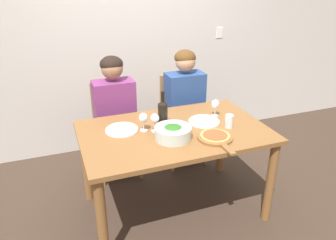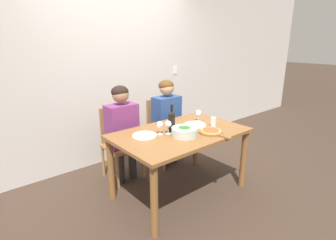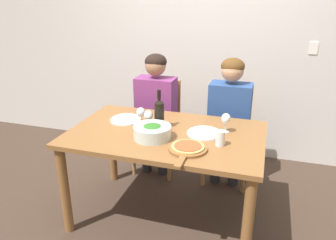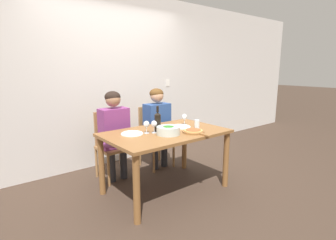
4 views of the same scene
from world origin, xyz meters
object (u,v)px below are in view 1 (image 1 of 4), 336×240
at_px(broccoli_bowl, 173,133).
at_px(wine_bottle, 163,114).
at_px(water_tumbler, 229,121).
at_px(dinner_plate_right, 204,121).
at_px(pizza_on_board, 216,137).
at_px(chair_left, 114,125).
at_px(dinner_plate_left, 122,129).
at_px(chair_right, 181,115).
at_px(person_man, 185,98).
at_px(wine_glass_centre, 155,119).
at_px(wine_glass_right, 215,105).
at_px(person_woman, 115,107).
at_px(wine_glass_left, 143,119).

bearing_deg(broccoli_bowl, wine_bottle, 93.31).
relative_size(wine_bottle, water_tumbler, 2.89).
height_order(dinner_plate_right, pizza_on_board, pizza_on_board).
relative_size(chair_left, dinner_plate_left, 3.59).
bearing_deg(broccoli_bowl, chair_right, 64.16).
height_order(person_man, broccoli_bowl, person_man).
bearing_deg(wine_glass_centre, water_tumbler, -13.26).
bearing_deg(pizza_on_board, dinner_plate_left, 147.98).
distance_m(chair_left, wine_glass_right, 1.08).
xyz_separation_m(chair_right, wine_glass_centre, (-0.54, -0.78, 0.37)).
height_order(person_woman, water_tumbler, person_woman).
distance_m(chair_right, person_woman, 0.77).
bearing_deg(wine_glass_right, water_tumbler, -90.48).
relative_size(dinner_plate_left, wine_glass_left, 1.72).
height_order(dinner_plate_right, wine_glass_right, wine_glass_right).
distance_m(wine_bottle, wine_glass_left, 0.16).
height_order(wine_glass_right, wine_glass_centre, same).
distance_m(wine_glass_left, water_tumbler, 0.69).
xyz_separation_m(broccoli_bowl, water_tumbler, (0.49, 0.02, 0.01)).
bearing_deg(wine_glass_right, dinner_plate_left, -179.97).
bearing_deg(dinner_plate_left, wine_glass_right, 0.03).
distance_m(chair_left, dinner_plate_left, 0.73).
height_order(person_woman, wine_glass_left, person_woman).
distance_m(broccoli_bowl, wine_glass_right, 0.56).
distance_m(chair_left, wine_glass_centre, 0.88).
bearing_deg(broccoli_bowl, wine_glass_centre, 118.99).
height_order(person_woman, dinner_plate_right, person_woman).
bearing_deg(wine_glass_left, wine_bottle, -3.70).
bearing_deg(wine_glass_left, chair_left, 97.57).
distance_m(chair_right, wine_glass_centre, 1.02).
xyz_separation_m(chair_right, wine_glass_left, (-0.62, -0.74, 0.37)).
height_order(person_man, dinner_plate_right, person_man).
relative_size(pizza_on_board, wine_glass_left, 2.68).
xyz_separation_m(wine_glass_left, wine_glass_right, (0.66, 0.06, 0.00)).
bearing_deg(chair_left, wine_glass_left, -82.43).
relative_size(person_man, pizza_on_board, 3.03).
xyz_separation_m(person_man, broccoli_bowl, (-0.46, -0.83, 0.07)).
bearing_deg(dinner_plate_left, person_woman, 83.60).
height_order(dinner_plate_left, wine_glass_centre, wine_glass_centre).
bearing_deg(wine_glass_right, person_woman, 143.61).
relative_size(chair_left, broccoli_bowl, 3.36).
height_order(wine_bottle, dinner_plate_right, wine_bottle).
relative_size(chair_right, wine_glass_left, 6.18).
distance_m(person_man, wine_glass_left, 0.89).
bearing_deg(wine_bottle, pizza_on_board, -45.94).
xyz_separation_m(person_woman, person_man, (0.72, 0.00, 0.00)).
bearing_deg(wine_glass_right, chair_right, 93.24).
xyz_separation_m(pizza_on_board, wine_glass_right, (0.20, 0.39, 0.09)).
bearing_deg(water_tumbler, wine_glass_left, 164.71).
relative_size(wine_bottle, broccoli_bowl, 1.13).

